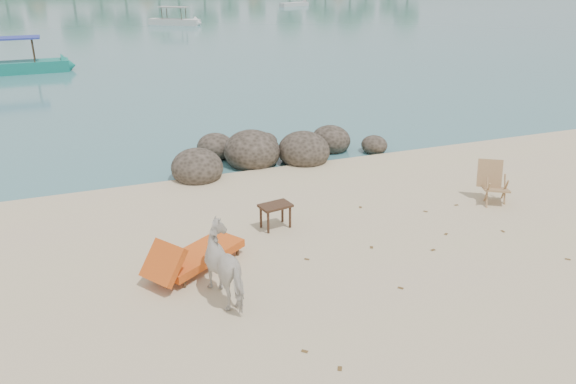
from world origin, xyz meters
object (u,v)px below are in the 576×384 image
at_px(deck_chair, 497,185).
at_px(boat_near, 9,43).
at_px(boulders, 266,153).
at_px(lounge_chair, 200,252).
at_px(cow, 229,266).
at_px(side_table, 275,218).

distance_m(deck_chair, boat_near, 25.08).
xyz_separation_m(boulders, boat_near, (-7.61, 17.46, 1.20)).
relative_size(boulders, lounge_chair, 3.00).
bearing_deg(cow, deck_chair, -179.27).
bearing_deg(side_table, cow, -136.32).
distance_m(cow, deck_chair, 6.96).
xyz_separation_m(side_table, deck_chair, (5.18, -0.54, 0.21)).
distance_m(side_table, boat_near, 22.63).
bearing_deg(lounge_chair, cow, -111.79).
height_order(boulders, lounge_chair, boulders).
height_order(cow, side_table, cow).
relative_size(lounge_chair, boat_near, 0.36).
bearing_deg(boat_near, deck_chair, -63.89).
bearing_deg(deck_chair, boulders, 161.21).
height_order(cow, lounge_chair, cow).
relative_size(cow, side_table, 2.17).
bearing_deg(cow, boat_near, -91.48).
distance_m(side_table, lounge_chair, 2.09).
xyz_separation_m(boulders, side_table, (-1.22, -4.22, 0.03)).
bearing_deg(boat_near, lounge_chair, -80.03).
bearing_deg(cow, lounge_chair, -91.06).
xyz_separation_m(lounge_chair, boat_near, (-4.57, 22.70, 1.12)).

